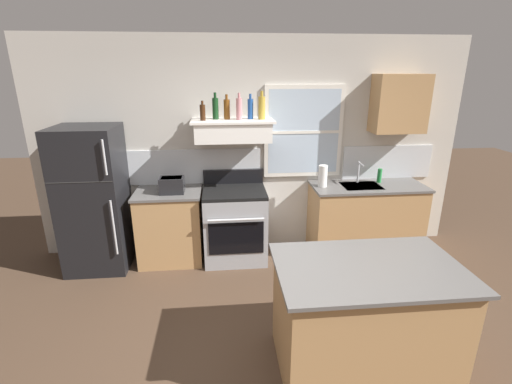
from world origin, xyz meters
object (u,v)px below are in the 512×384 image
refrigerator (94,200)px  bottle_dark_green_wine (215,108)px  bottle_blue_liqueur (250,109)px  dish_soap_bottle (379,176)px  bottle_champagne_gold_foil (262,107)px  bottle_rose_pink (239,109)px  kitchen_island (364,317)px  stove_range (235,224)px  bottle_brown_stout (203,112)px  toaster (172,185)px  paper_towel_roll (323,176)px  bottle_amber_wine (227,109)px

refrigerator → bottle_dark_green_wine: size_ratio=5.60×
bottle_blue_liqueur → dish_soap_bottle: size_ratio=1.60×
bottle_dark_green_wine → bottle_champagne_gold_foil: 0.54m
bottle_rose_pink → kitchen_island: (0.85, -1.98, -1.42)m
stove_range → bottle_blue_liqueur: bearing=30.5°
bottle_brown_stout → kitchen_island: bottle_brown_stout is taller
toaster → paper_towel_roll: size_ratio=1.10×
stove_range → bottle_brown_stout: bearing=171.4°
bottle_rose_pink → paper_towel_roll: bottle_rose_pink is taller
stove_range → bottle_amber_wine: bottle_amber_wine is taller
bottle_brown_stout → bottle_rose_pink: 0.42m
toaster → dish_soap_bottle: size_ratio=1.65×
toaster → bottle_dark_green_wine: 1.03m
bottle_champagne_gold_foil → kitchen_island: bearing=-73.6°
bottle_brown_stout → toaster: bearing=-167.4°
toaster → bottle_brown_stout: size_ratio=1.34×
toaster → bottle_rose_pink: bottle_rose_pink is taller
bottle_dark_green_wine → paper_towel_roll: size_ratio=1.13×
bottle_amber_wine → bottle_blue_liqueur: 0.28m
refrigerator → dish_soap_bottle: 3.54m
refrigerator → toaster: size_ratio=5.75×
refrigerator → paper_towel_roll: bearing=1.3°
bottle_rose_pink → paper_towel_roll: 1.32m
bottle_dark_green_wine → kitchen_island: bottle_dark_green_wine is taller
bottle_brown_stout → bottle_amber_wine: (0.28, 0.07, 0.03)m
toaster → bottle_amber_wine: (0.67, 0.16, 0.86)m
bottle_rose_pink → bottle_blue_liqueur: (0.13, 0.06, -0.01)m
kitchen_island → bottle_dark_green_wine: bearing=118.7°
bottle_dark_green_wine → dish_soap_bottle: (2.08, -0.01, -0.87)m
bottle_rose_pink → paper_towel_roll: bearing=-1.5°
dish_soap_bottle → bottle_dark_green_wine: bearing=179.8°
stove_range → bottle_rose_pink: size_ratio=3.59×
toaster → bottle_amber_wine: bearing=13.6°
bottle_dark_green_wine → bottle_rose_pink: size_ratio=1.00×
bottle_dark_green_wine → bottle_rose_pink: same height
toaster → bottle_amber_wine: 1.10m
bottle_rose_pink → dish_soap_bottle: bearing=2.3°
paper_towel_roll → toaster: bearing=-177.7°
bottle_dark_green_wine → bottle_amber_wine: bottle_dark_green_wine is taller
bottle_dark_green_wine → kitchen_island: size_ratio=0.22×
refrigerator → stove_range: size_ratio=1.57×
stove_range → bottle_blue_liqueur: bottle_blue_liqueur is taller
bottle_amber_wine → dish_soap_bottle: bottle_amber_wine is taller
bottle_dark_green_wine → paper_towel_roll: bottle_dark_green_wine is taller
paper_towel_roll → bottle_rose_pink: bearing=178.5°
bottle_rose_pink → dish_soap_bottle: bottle_rose_pink is taller
paper_towel_roll → bottle_amber_wine: bearing=175.6°
bottle_brown_stout → paper_towel_roll: 1.65m
dish_soap_bottle → toaster: bearing=-176.2°
stove_range → bottle_amber_wine: size_ratio=3.85×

